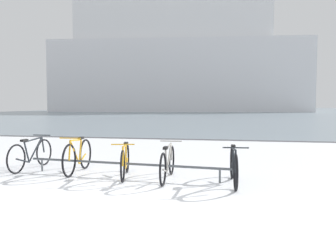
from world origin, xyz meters
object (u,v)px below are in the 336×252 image
bicycle_0 (31,154)px  bicycle_2 (125,161)px  bicycle_3 (168,163)px  ferry_ship (177,59)px  bicycle_1 (78,156)px  bicycle_4 (234,166)px

bicycle_0 → bicycle_2: 2.48m
bicycle_3 → ferry_ship: size_ratio=0.04×
bicycle_0 → ferry_ship: size_ratio=0.04×
bicycle_1 → bicycle_2: (1.18, -0.26, -0.03)m
bicycle_0 → bicycle_4: bearing=-8.2°
bicycle_0 → ferry_ship: bearing=96.0°
bicycle_3 → bicycle_4: bicycle_4 is taller
bicycle_0 → ferry_ship: 58.57m
bicycle_0 → bicycle_3: size_ratio=1.01×
bicycle_1 → ferry_ship: size_ratio=0.03×
bicycle_0 → bicycle_3: 3.40m
bicycle_1 → ferry_ship: bearing=97.2°
bicycle_2 → bicycle_4: (2.23, -0.24, 0.01)m
bicycle_0 → bicycle_1: bearing=-8.1°
bicycle_0 → ferry_ship: (-6.03, 57.48, 9.49)m
ferry_ship → bicycle_3: bearing=-80.8°
bicycle_4 → ferry_ship: 59.89m
bicycle_1 → ferry_ship: ferry_ship is taller
bicycle_0 → ferry_ship: ferry_ship is taller
bicycle_2 → bicycle_0: bearing=169.9°
bicycle_1 → bicycle_3: bearing=-9.3°
bicycle_0 → bicycle_4: size_ratio=1.04×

